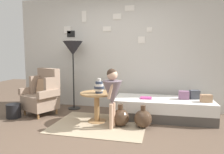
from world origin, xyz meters
TOP-DOWN VIEW (x-y plane):
  - ground_plane at (0.00, 0.00)m, footprint 12.00×12.00m
  - gallery_wall at (-0.00, 1.95)m, footprint 4.80×0.12m
  - rug at (-0.01, 0.67)m, footprint 1.66×1.28m
  - armchair at (-1.39, 1.05)m, footprint 0.89×0.79m
  - daybed at (1.10, 1.33)m, footprint 1.92×0.85m
  - pillow_head at (1.87, 1.21)m, footprint 0.21×0.15m
  - pillow_mid at (1.71, 1.45)m, footprint 0.20×0.15m
  - pillow_back at (1.50, 1.38)m, footprint 0.19×0.12m
  - side_table at (-0.11, 0.82)m, footprint 0.62×0.62m
  - vase_striped at (-0.05, 0.78)m, footprint 0.19×0.19m
  - floor_lamp at (-0.92, 1.59)m, footprint 0.45×0.45m
  - person_child at (0.25, 0.54)m, footprint 0.34×0.34m
  - book_on_daybed at (0.77, 1.24)m, footprint 0.23×0.17m
  - demijohn_near at (0.37, 0.69)m, footprint 0.31×0.31m
  - demijohn_far at (0.77, 0.70)m, footprint 0.31×0.31m
  - magazine_basket at (-1.82, 0.66)m, footprint 0.28×0.28m

SIDE VIEW (x-z plane):
  - ground_plane at x=0.00m, z-range 0.00..0.00m
  - rug at x=-0.01m, z-range 0.00..0.01m
  - magazine_basket at x=-1.82m, z-range 0.00..0.28m
  - demijohn_near at x=0.37m, z-range -0.04..0.36m
  - demijohn_far at x=0.77m, z-range -0.04..0.36m
  - daybed at x=1.10m, z-range 0.00..0.40m
  - side_table at x=-0.11m, z-range 0.13..0.69m
  - book_on_daybed at x=0.77m, z-range 0.40..0.43m
  - armchair at x=-1.39m, z-range -0.05..0.92m
  - pillow_head at x=1.87m, z-range 0.40..0.54m
  - pillow_back at x=1.50m, z-range 0.40..0.56m
  - pillow_mid at x=1.71m, z-range 0.40..0.57m
  - person_child at x=0.25m, z-range 0.14..1.18m
  - vase_striped at x=-0.05m, z-range 0.54..0.82m
  - gallery_wall at x=0.00m, z-range 0.00..2.60m
  - floor_lamp at x=-0.92m, z-range 0.58..2.14m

